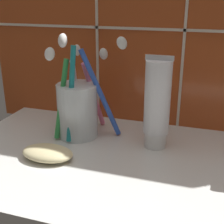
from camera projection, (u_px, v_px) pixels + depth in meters
sink_counter at (153, 170)px, 48.28cm from camera, size 66.69×33.55×2.00cm
toothbrush_cup at (78, 107)px, 55.91cm from camera, size 13.13×12.28×18.99cm
toothpaste_tube at (157, 103)px, 50.95cm from camera, size 4.49×4.28×15.66cm
soap_bar at (48, 153)px, 49.22cm from camera, size 8.47×5.34×2.01cm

